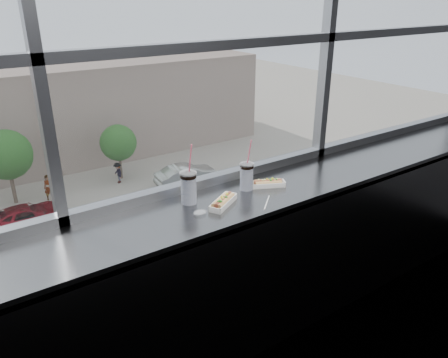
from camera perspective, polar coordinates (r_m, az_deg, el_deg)
wall_back_lower at (r=3.22m, az=-1.40°, el=-9.54°), size 6.00×0.00×6.00m
counter at (r=2.77m, az=1.61°, el=-2.99°), size 6.00×0.55×0.06m
counter_fascia at (r=2.87m, az=4.57°, el=-14.22°), size 6.00×0.04×1.04m
hotdog_tray_left at (r=2.65m, az=-0.11°, el=-2.94°), size 0.25×0.19×0.06m
hotdog_tray_right at (r=2.92m, az=5.76°, el=-0.55°), size 0.24×0.17×0.06m
soda_cup_left at (r=2.65m, az=-4.65°, el=-0.92°), size 0.10×0.10×0.38m
soda_cup_right at (r=2.84m, az=2.97°, el=0.52°), size 0.09×0.09×0.34m
loose_straw at (r=2.70m, az=5.62°, el=-3.07°), size 0.15×0.14×0.01m
wrapper at (r=2.55m, az=-3.15°, el=-4.37°), size 0.09×0.07×0.02m
street_asphalt at (r=25.97m, az=-26.45°, el=-10.33°), size 80.00×10.00×0.06m
car_far_b at (r=29.22m, az=-24.41°, el=-4.05°), size 2.38×5.55×1.84m
car_near_e at (r=27.03m, az=5.80°, el=-3.58°), size 2.94×6.91×2.29m
car_near_d at (r=23.12m, az=-11.61°, el=-9.63°), size 2.96×5.74×1.83m
car_near_c at (r=21.98m, az=-25.89°, el=-13.10°), size 3.41×6.81×2.19m
car_far_c at (r=32.47m, az=-4.88°, el=0.96°), size 3.04×6.43×2.09m
pedestrian_d at (r=33.70m, az=-13.71°, el=1.04°), size 0.64×0.86×1.93m
pedestrian_c at (r=32.38m, az=-21.95°, el=-0.73°), size 0.96×0.72×2.17m
tree_center at (r=32.00m, az=-26.54°, el=2.84°), size 3.33×3.33×5.20m
tree_right at (r=33.87m, az=-13.64°, el=4.61°), size 2.76×2.76×4.31m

